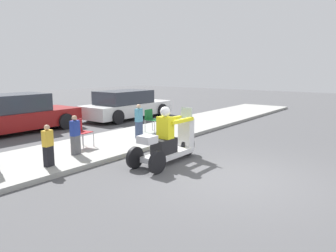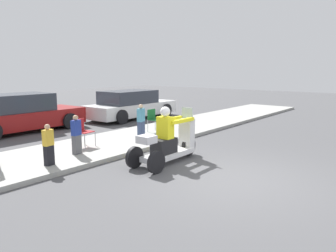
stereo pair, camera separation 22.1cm
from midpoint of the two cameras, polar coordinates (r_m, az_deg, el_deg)
ground_plane at (r=7.45m, az=10.73°, el=-9.07°), size 60.00×60.00×0.00m
sidewalk_strip at (r=10.24m, az=-13.00°, el=-3.58°), size 28.00×2.80×0.12m
motorcycle_trike at (r=8.44m, az=-0.67°, el=-2.95°), size 2.34×0.80×1.48m
spectator_mid_group at (r=8.26m, az=-20.89°, el=-3.33°), size 0.26×0.18×1.00m
spectator_end_of_line at (r=9.15m, az=-16.52°, el=-1.65°), size 0.28×0.20×1.07m
spectator_far_back at (r=10.97m, az=-5.67°, el=0.75°), size 0.30×0.22×1.13m
folding_chair_set_back at (r=12.05m, az=-3.46°, el=1.40°), size 0.48×0.48×0.82m
folding_chair_curbside at (r=10.01m, az=-15.71°, el=-0.70°), size 0.53×0.53×0.82m
parked_car_lot_right at (r=13.75m, az=-25.54°, el=1.81°), size 4.68×2.01×1.47m
parked_car_lot_left at (r=16.17m, az=-7.63°, el=3.61°), size 4.82×2.01×1.38m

